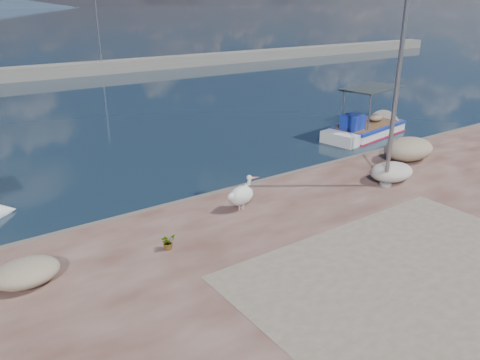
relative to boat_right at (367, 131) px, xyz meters
name	(u,v)px	position (x,y,z in m)	size (l,w,h in m)	color
ground	(316,261)	(-11.75, -8.30, -0.24)	(1400.00, 1400.00, 0.00)	#162635
quay_patch	(433,284)	(-10.75, -11.30, 0.26)	(9.00, 7.00, 0.01)	gray
breakwater	(18,74)	(-11.75, 31.70, 0.36)	(120.00, 2.20, 7.50)	gray
boat_right	(367,131)	(0.00, 0.00, 0.00)	(6.63, 3.09, 3.07)	white
pelican	(242,195)	(-12.09, -5.08, 0.81)	(1.19, 0.57, 1.16)	tan
lamp_post	(395,98)	(-6.43, -6.35, 3.56)	(0.44, 0.96, 7.00)	gray
bollard_near	(241,196)	(-11.95, -4.88, 0.66)	(0.24, 0.24, 0.74)	gray
potted_plant	(168,242)	(-15.26, -6.04, 0.49)	(0.41, 0.35, 0.45)	#33722D
net_pile_b	(26,272)	(-18.85, -5.61, 0.57)	(1.58, 1.23, 0.62)	tan
net_pile_c	(408,149)	(-3.15, -4.91, 0.74)	(2.43, 1.74, 0.96)	tan
net_pile_d	(391,172)	(-5.83, -6.13, 0.61)	(1.84, 1.38, 0.69)	beige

